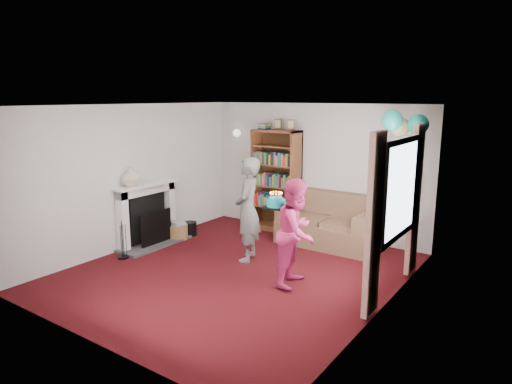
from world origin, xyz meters
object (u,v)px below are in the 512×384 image
Objects in this scene: bookcase at (277,182)px; birthday_cake at (276,203)px; person_striped at (248,210)px; person_magenta at (297,232)px; sofa at (329,225)px.

bookcase is 6.85× the size of birthday_cake.
birthday_cake is (0.79, -0.41, 0.29)m from person_striped.
person_magenta is (1.13, -0.40, -0.08)m from person_striped.
person_striped reaches higher than sofa.
person_magenta is at bearing 48.48° from person_striped.
sofa is 1.02× the size of person_striped.
person_magenta is at bearing -77.87° from sofa.
bookcase reaches higher than person_striped.
sofa is at bearing -10.27° from bookcase.
bookcase is 2.55m from birthday_cake.
birthday_cake reaches higher than sofa.
sofa is 1.76m from person_striped.
bookcase is at bearing 175.39° from person_striped.
person_striped is at bearing 61.94° from person_magenta.
person_striped is 0.94m from birthday_cake.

